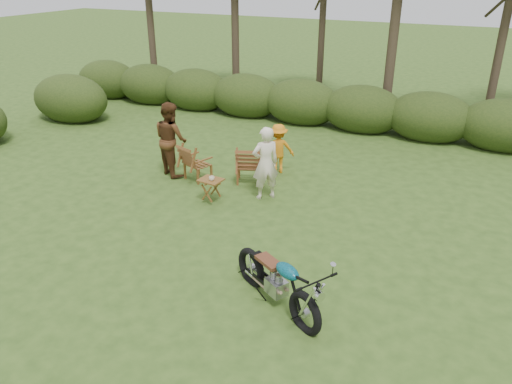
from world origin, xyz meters
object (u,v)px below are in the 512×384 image
at_px(lawn_chair_right, 249,182).
at_px(cup, 212,178).
at_px(adult_a, 265,198).
at_px(motorcycle, 276,304).
at_px(lawn_chair_left, 199,179).
at_px(side_table, 211,190).
at_px(adult_b, 174,173).
at_px(child, 278,172).

distance_m(lawn_chair_right, cup, 1.49).
distance_m(lawn_chair_right, adult_a, 0.96).
relative_size(motorcycle, lawn_chair_left, 2.14).
xyz_separation_m(side_table, adult_b, (-1.66, 0.98, -0.26)).
distance_m(adult_a, adult_b, 2.66).
bearing_deg(adult_b, motorcycle, 168.28).
height_order(lawn_chair_right, side_table, side_table).
bearing_deg(side_table, lawn_chair_right, 78.32).
bearing_deg(child, cup, 42.34).
distance_m(motorcycle, adult_a, 3.80).
xyz_separation_m(lawn_chair_right, adult_b, (-1.93, -0.33, 0.00)).
bearing_deg(side_table, lawn_chair_left, 134.03).
bearing_deg(child, lawn_chair_left, 6.03).
distance_m(motorcycle, child, 5.30).
xyz_separation_m(lawn_chair_right, cup, (-0.22, -1.35, 0.57)).
relative_size(lawn_chair_right, child, 0.75).
xyz_separation_m(side_table, cup, (0.05, -0.04, 0.31)).
relative_size(lawn_chair_right, cup, 7.90).
height_order(cup, adult_b, adult_b).
height_order(side_table, child, child).
bearing_deg(side_table, adult_b, 149.37).
distance_m(side_table, cup, 0.31).
xyz_separation_m(motorcycle, adult_a, (-1.72, 3.39, 0.00)).
distance_m(lawn_chair_right, adult_b, 1.96).
relative_size(lawn_chair_right, side_table, 1.78).
height_order(lawn_chair_right, adult_a, adult_a).
distance_m(lawn_chair_left, side_table, 1.33).
height_order(lawn_chair_right, child, child).
bearing_deg(lawn_chair_right, lawn_chair_left, -4.18).
relative_size(cup, adult_a, 0.07).
bearing_deg(child, side_table, 40.89).
bearing_deg(child, adult_b, -5.05).
height_order(motorcycle, lawn_chair_right, motorcycle).
bearing_deg(child, lawn_chair_right, 33.62).
xyz_separation_m(side_table, child, (0.66, 2.17, -0.26)).
relative_size(adult_b, child, 1.46).
bearing_deg(adult_a, side_table, -9.61).
bearing_deg(motorcycle, side_table, 165.81).
height_order(motorcycle, lawn_chair_left, motorcycle).
height_order(lawn_chair_left, side_table, side_table).
xyz_separation_m(cup, adult_b, (-1.71, 1.02, -0.57)).
distance_m(lawn_chair_left, cup, 1.48).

